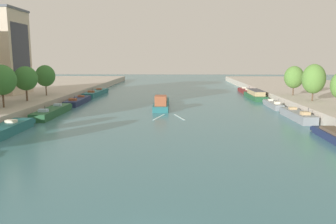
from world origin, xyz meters
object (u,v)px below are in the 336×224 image
object	(u,v)px
moored_boat_right_second	(297,115)
tree_left_distant	(2,80)
moored_boat_left_downstream	(96,93)
tree_left_end_of_row	(26,78)
moored_boat_right_end	(245,91)
barge_midriver	(162,103)
moored_boat_left_midway	(1,132)
tree_left_far	(45,76)
tree_right_second	(294,77)
moored_boat_left_far	(78,101)
moored_boat_right_midway	(273,104)
moored_boat_left_lone	(52,112)
tree_right_third	(314,79)
moored_boat_right_upstream	(255,95)

from	to	relation	value
moored_boat_right_second	tree_left_distant	xyz separation A→B (m)	(-50.22, -1.19, 5.96)
moored_boat_left_downstream	tree_left_end_of_row	distance (m)	29.03
moored_boat_right_second	tree_left_distant	size ratio (longest dim) A/B	1.68
moored_boat_left_downstream	moored_boat_right_end	distance (m)	44.13
barge_midriver	moored_boat_left_downstream	bearing A→B (deg)	131.17
tree_left_end_of_row	barge_midriver	bearing A→B (deg)	11.28
moored_boat_left_midway	moored_boat_right_end	distance (m)	72.50
barge_midriver	tree_left_far	world-z (taller)	tree_left_far
moored_boat_left_downstream	moored_boat_right_second	world-z (taller)	moored_boat_right_second
moored_boat_right_end	tree_right_second	size ratio (longest dim) A/B	1.87
moored_boat_left_midway	tree_left_end_of_row	world-z (taller)	tree_left_end_of_row
moored_boat_left_far	tree_left_far	world-z (taller)	tree_left_far
moored_boat_right_end	moored_boat_right_midway	bearing A→B (deg)	-90.15
tree_left_distant	tree_right_second	distance (m)	59.58
tree_left_end_of_row	tree_left_far	distance (m)	9.91
tree_left_end_of_row	tree_right_second	distance (m)	57.17
moored_boat_left_lone	moored_boat_right_end	distance (m)	59.73
tree_right_third	moored_boat_right_upstream	bearing A→B (deg)	108.66
moored_boat_right_midway	tree_right_third	bearing A→B (deg)	-35.96
moored_boat_left_downstream	moored_boat_right_second	size ratio (longest dim) A/B	1.38
tree_right_second	tree_left_distant	bearing A→B (deg)	-159.90
moored_boat_right_upstream	tree_left_far	distance (m)	51.46
moored_boat_left_far	moored_boat_left_downstream	world-z (taller)	moored_boat_left_downstream
tree_left_distant	tree_left_end_of_row	bearing A→B (deg)	90.15
tree_left_far	tree_right_second	xyz separation A→B (m)	(56.09, 1.71, -0.29)
moored_boat_right_second	moored_boat_left_midway	bearing A→B (deg)	-162.02
barge_midriver	tree_right_third	world-z (taller)	tree_right_third
barge_midriver	moored_boat_right_second	size ratio (longest dim) A/B	1.41
moored_boat_right_end	tree_right_second	bearing A→B (deg)	-76.52
moored_boat_left_lone	moored_boat_right_end	bearing A→B (deg)	43.83
moored_boat_right_second	moored_boat_right_upstream	world-z (taller)	moored_boat_right_second
moored_boat_right_end	tree_left_end_of_row	bearing A→B (deg)	-144.33
moored_boat_right_midway	moored_boat_right_upstream	bearing A→B (deg)	91.14
moored_boat_left_downstream	tree_left_distant	size ratio (longest dim) A/B	2.31
moored_boat_left_far	tree_right_third	size ratio (longest dim) A/B	1.99
barge_midriver	moored_boat_left_lone	bearing A→B (deg)	-151.18
moored_boat_left_midway	tree_right_third	world-z (taller)	tree_right_third
barge_midriver	moored_boat_left_lone	distance (m)	22.06
moored_boat_left_lone	moored_boat_right_upstream	xyz separation A→B (m)	(42.71, 26.73, 0.28)
moored_boat_left_downstream	moored_boat_right_upstream	xyz separation A→B (m)	(42.96, -6.28, 0.30)
moored_boat_right_second	moored_boat_right_end	distance (m)	43.65
moored_boat_right_end	tree_left_end_of_row	distance (m)	61.98
moored_boat_right_second	barge_midriver	bearing A→B (deg)	151.57
moored_boat_left_lone	tree_left_distant	size ratio (longest dim) A/B	2.08
moored_boat_right_second	tree_right_second	xyz separation A→B (m)	(5.73, 19.28, 5.39)
moored_boat_left_downstream	moored_boat_right_midway	size ratio (longest dim) A/B	1.50
moored_boat_left_lone	tree_left_distant	bearing A→B (deg)	-153.60
moored_boat_left_far	tree_right_second	bearing A→B (deg)	1.12
barge_midriver	tree_right_third	distance (m)	30.71
moored_boat_right_upstream	tree_right_third	distance (m)	21.43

